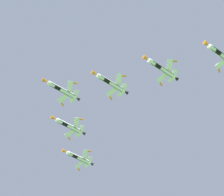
% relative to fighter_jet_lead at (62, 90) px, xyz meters
% --- Properties ---
extents(fighter_jet_lead, '(12.74, 11.98, 5.36)m').
position_rel_fighter_jet_lead_xyz_m(fighter_jet_lead, '(0.00, 0.00, 0.00)').
color(fighter_jet_lead, white).
extents(fighter_jet_left_wing, '(12.74, 11.97, 5.38)m').
position_rel_fighter_jet_lead_xyz_m(fighter_jet_left_wing, '(18.57, -1.90, -1.16)').
color(fighter_jet_left_wing, white).
extents(fighter_jet_right_wing, '(12.74, 12.02, 5.29)m').
position_rel_fighter_jet_lead_xyz_m(fighter_jet_right_wing, '(-0.79, 17.52, -0.85)').
color(fighter_jet_right_wing, white).
extents(fighter_jet_left_outer, '(12.74, 11.94, 5.42)m').
position_rel_fighter_jet_lead_xyz_m(fighter_jet_left_outer, '(37.00, -5.73, -0.63)').
color(fighter_jet_left_outer, white).
extents(fighter_jet_right_outer, '(12.74, 11.86, 5.59)m').
position_rel_fighter_jet_lead_xyz_m(fighter_jet_right_outer, '(-0.36, 36.84, -1.03)').
color(fighter_jet_right_outer, white).
extents(fighter_jet_trail_slot, '(12.74, 12.07, 5.19)m').
position_rel_fighter_jet_lead_xyz_m(fighter_jet_trail_slot, '(57.59, -8.33, 0.53)').
color(fighter_jet_trail_slot, white).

